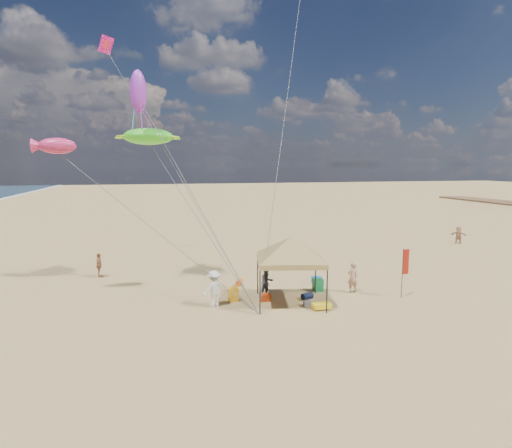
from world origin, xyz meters
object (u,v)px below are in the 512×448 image
Objects in this scene: person_far_a at (99,265)px; feather_flag at (405,265)px; cooler_red at (265,297)px; cooler_blue at (317,280)px; person_near_c at (214,289)px; person_far_c at (459,235)px; canopy_tent at (290,240)px; chair_green at (318,285)px; person_near_b at (267,282)px; beach_cart at (322,306)px; chair_yellow at (233,294)px; person_near_a at (352,277)px.

feather_flag is at bearing -120.26° from person_far_a.
cooler_red is 0.35× the size of person_far_a.
person_far_a reaches higher than cooler_blue.
feather_flag reaches higher than person_near_c.
feather_flag is 18.79m from person_far_c.
canopy_tent is 3.40× the size of person_near_c.
cooler_blue is at bearing 70.14° from chair_green.
person_near_c is (-2.99, -0.87, 0.11)m from person_near_b.
cooler_red is 3.04m from beach_cart.
canopy_tent is 4.08× the size of person_far_a.
cooler_blue is at bearing -178.89° from person_near_c.
person_far_a is 0.99× the size of person_far_c.
cooler_red is at bearing 170.25° from feather_flag.
cooler_blue is 0.29× the size of person_near_c.
person_far_c is (22.84, 10.92, 0.43)m from chair_yellow.
beach_cart is 0.49× the size of person_near_c.
person_near_b reaches higher than chair_green.
cooler_blue reaches higher than beach_cart.
person_near_b is (-3.10, -0.36, 0.46)m from chair_green.
chair_yellow is at bearing -116.22° from person_far_c.
cooler_blue is 0.35× the size of person_far_c.
cooler_blue is 4.17m from person_near_b.
person_near_a is (-2.24, 1.52, -0.94)m from feather_flag.
chair_green is at bearing -31.47° from person_near_a.
person_near_b is 1.04× the size of person_far_c.
canopy_tent reaches higher than cooler_red.
canopy_tent is at bearing 173.96° from feather_flag.
beach_cart is at bearing -109.15° from chair_green.
person_far_c is (20.95, 10.72, -0.03)m from person_near_b.
person_near_a is at bearing -23.60° from person_near_b.
person_near_a is at bearing -119.07° from person_far_a.
person_far_c is at bearing -153.43° from person_near_a.
person_near_c is (-6.09, -1.23, 0.58)m from chair_green.
feather_flag is 1.45× the size of person_near_c.
canopy_tent is at bearing -27.97° from cooler_red.
person_far_a reaches higher than chair_green.
cooler_red is 11.43m from person_far_a.
person_near_b reaches higher than cooler_blue.
chair_green reaches higher than beach_cart.
person_near_b is (1.89, 0.20, 0.46)m from chair_yellow.
canopy_tent is 7.00× the size of beach_cart.
feather_flag reaches higher than cooler_blue.
canopy_tent is 4.18m from chair_yellow.
chair_green is at bearing 16.74° from cooler_red.
person_far_a is at bearing 160.43° from cooler_blue.
feather_flag is 3.84× the size of chair_green.
person_near_b is 0.88× the size of person_near_c.
cooler_blue is 0.31× the size of person_near_a.
canopy_tent is at bearing 152.74° from person_near_c.
canopy_tent is 5.24m from cooler_blue.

